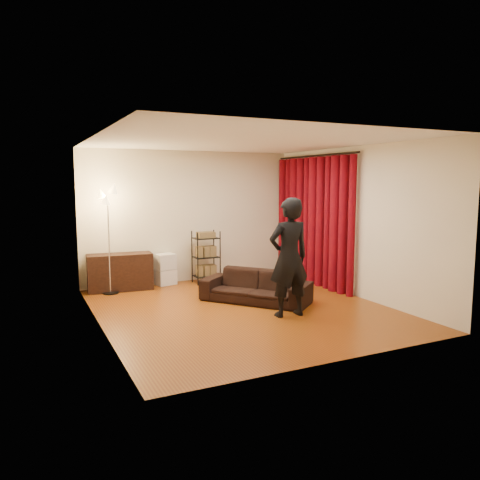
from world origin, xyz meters
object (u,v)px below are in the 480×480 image
person (289,257)px  storage_boxes (165,269)px  wire_shelf (206,257)px  sofa (256,286)px  floor_lamp (109,242)px  media_cabinet (120,272)px

person → storage_boxes: bearing=-68.4°
person → wire_shelf: size_ratio=1.71×
sofa → wire_shelf: bearing=146.8°
sofa → floor_lamp: 2.84m
person → storage_boxes: 3.21m
media_cabinet → wire_shelf: bearing=1.7°
sofa → media_cabinet: (-1.93, 1.92, 0.08)m
sofa → floor_lamp: size_ratio=0.95×
sofa → person: person is taller
person → wire_shelf: (-0.27, 2.78, -0.38)m
sofa → floor_lamp: (-2.16, 1.71, 0.70)m
person → wire_shelf: 2.82m
media_cabinet → wire_shelf: 1.74m
sofa → media_cabinet: bearing=-174.4°
media_cabinet → wire_shelf: wire_shelf is taller
wire_shelf → person: bearing=-88.6°
person → floor_lamp: size_ratio=0.94×
sofa → storage_boxes: 2.24m
storage_boxes → wire_shelf: size_ratio=0.59×
media_cabinet → storage_boxes: bearing=10.4°
media_cabinet → floor_lamp: size_ratio=0.62×
person → floor_lamp: floor_lamp is taller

